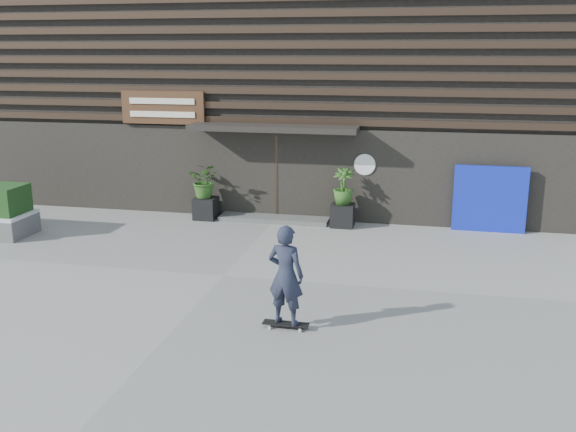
% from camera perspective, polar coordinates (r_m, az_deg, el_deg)
% --- Properties ---
extents(ground, '(80.00, 80.00, 0.00)m').
position_cam_1_polar(ground, '(13.56, -5.70, -5.24)').
color(ground, gray).
rests_on(ground, ground).
extents(entrance_step, '(3.00, 0.80, 0.12)m').
position_cam_1_polar(entrance_step, '(17.79, -1.19, -0.22)').
color(entrance_step, '#4E4E4C').
rests_on(entrance_step, ground).
extents(planter_pot_left, '(0.60, 0.60, 0.60)m').
position_cam_1_polar(planter_pot_left, '(18.07, -7.22, 0.68)').
color(planter_pot_left, black).
rests_on(planter_pot_left, ground).
extents(bamboo_left, '(0.86, 0.75, 0.96)m').
position_cam_1_polar(bamboo_left, '(17.90, -7.30, 3.11)').
color(bamboo_left, '#2D591E').
rests_on(bamboo_left, planter_pot_left).
extents(planter_pot_right, '(0.60, 0.60, 0.60)m').
position_cam_1_polar(planter_pot_right, '(17.21, 4.82, 0.06)').
color(planter_pot_right, black).
rests_on(planter_pot_right, ground).
extents(bamboo_right, '(0.54, 0.54, 0.96)m').
position_cam_1_polar(bamboo_right, '(17.03, 4.87, 2.60)').
color(bamboo_right, '#2D591E').
rests_on(bamboo_right, planter_pot_right).
extents(blue_tarp, '(1.82, 0.15, 1.71)m').
position_cam_1_polar(blue_tarp, '(17.32, 17.29, 1.43)').
color(blue_tarp, '#0D1BAD').
rests_on(blue_tarp, ground).
extents(building, '(18.00, 11.00, 8.00)m').
position_cam_1_polar(building, '(22.47, 1.99, 12.94)').
color(building, black).
rests_on(building, ground).
extents(skateboarder, '(0.78, 0.52, 1.79)m').
position_cam_1_polar(skateboarder, '(10.71, -0.20, -5.24)').
color(skateboarder, black).
rests_on(skateboarder, ground).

